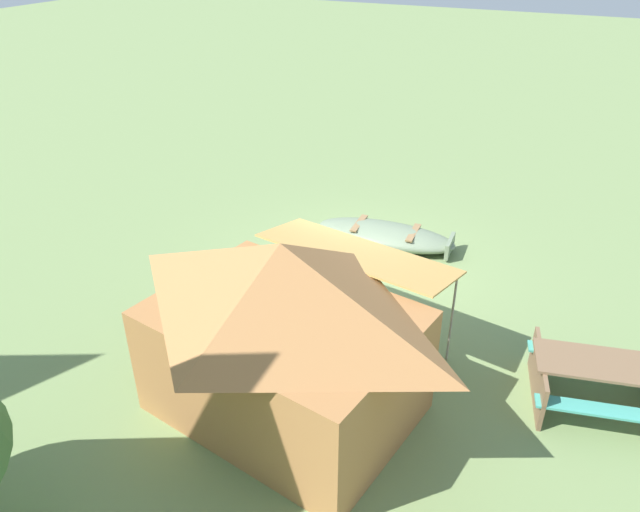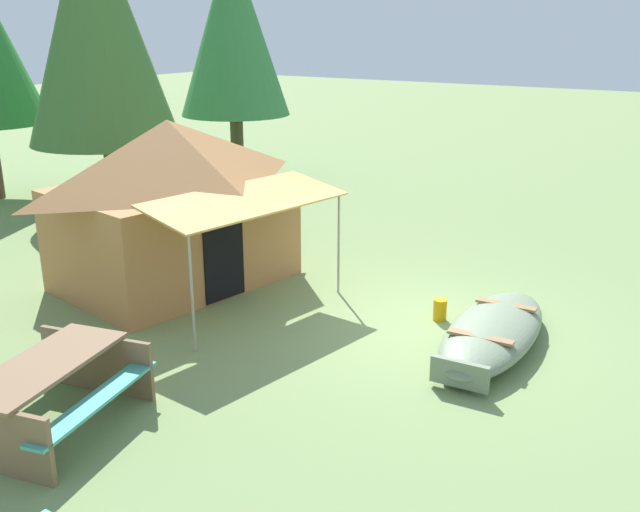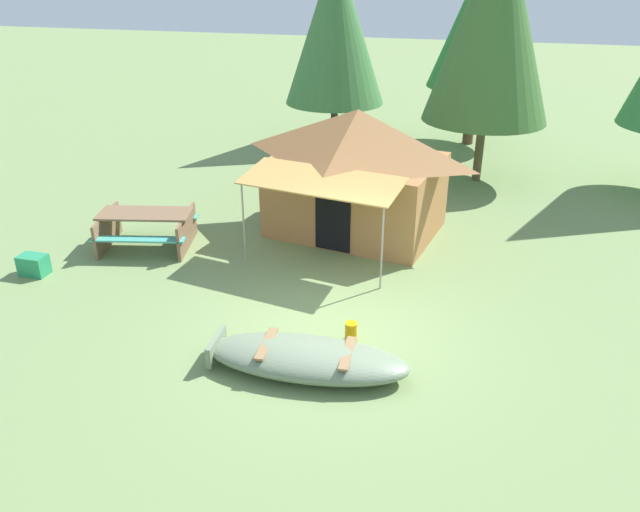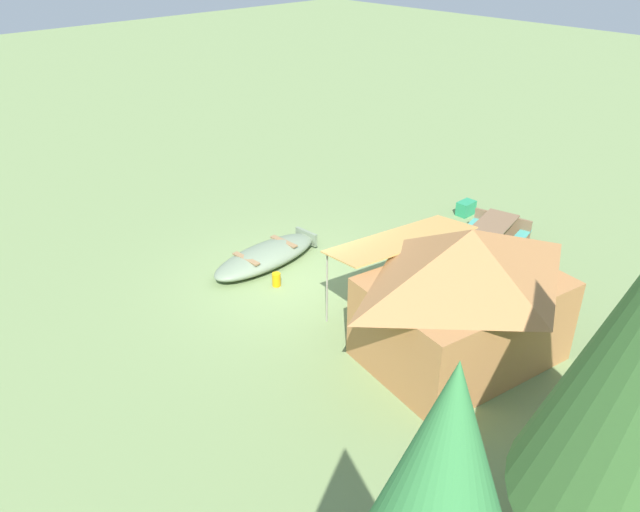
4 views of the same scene
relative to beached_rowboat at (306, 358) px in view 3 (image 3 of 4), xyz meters
name	(u,v)px [view 3 (image 3 of 4)]	position (x,y,z in m)	size (l,w,h in m)	color
ground_plane	(331,330)	(0.09, 1.16, -0.22)	(80.00, 80.00, 0.00)	#738C54
beached_rowboat	(306,358)	(0.00, 0.00, 0.00)	(3.05, 1.26, 0.43)	slate
canvas_cabin_tent	(357,170)	(-0.39, 5.25, 1.16)	(4.07, 4.24, 2.67)	#AC7241
picnic_table	(146,225)	(-4.38, 3.30, 0.25)	(2.14, 1.85, 0.75)	brown
cooler_box	(34,265)	(-5.84, 1.59, -0.03)	(0.52, 0.34, 0.39)	#27905B
fuel_can	(351,332)	(0.47, 0.94, -0.06)	(0.19, 0.19, 0.32)	orange
pine_tree_back_left	(335,27)	(-2.59, 12.19, 3.33)	(3.09, 3.09, 5.83)	#4A3A29
pine_tree_back_right	(494,18)	(2.05, 9.47, 3.90)	(3.18, 3.18, 6.62)	brown
pine_tree_side	(480,21)	(1.64, 13.12, 3.51)	(2.92, 2.92, 5.68)	brown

